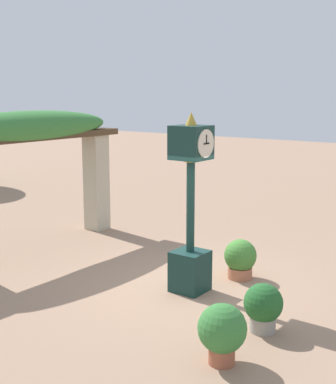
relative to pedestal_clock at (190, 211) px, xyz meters
name	(u,v)px	position (x,y,z in m)	size (l,w,h in m)	color
ground_plane	(183,285)	(0.15, 0.26, -1.49)	(60.00, 60.00, 0.00)	#9E7A60
pedestal_clock	(190,211)	(0.00, 0.00, 0.00)	(0.59, 0.64, 3.25)	#14332D
pergola	(30,143)	(0.15, 4.53, 0.94)	(5.32, 1.09, 3.17)	#BCB299
potted_plant_near_left	(263,306)	(-0.74, -1.84, -1.09)	(0.60, 0.60, 0.75)	gray
potted_plant_near_right	(222,331)	(-1.96, -1.85, -1.03)	(0.67, 0.67, 0.83)	#9E563D
potted_plant_far_left	(240,258)	(1.14, -0.41, -1.09)	(0.63, 0.63, 0.78)	#B26B4C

